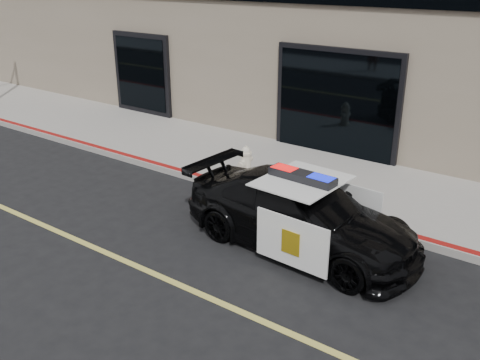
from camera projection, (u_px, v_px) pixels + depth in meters
The scene contains 4 objects.
ground at pixel (188, 289), 8.44m from camera, with size 120.00×120.00×0.00m, color black.
sidewalk_n at pixel (338, 183), 12.35m from camera, with size 60.00×3.50×0.15m, color gray.
police_car at pixel (301, 214), 9.47m from camera, with size 2.29×4.61×1.45m.
fire_hydrant at pixel (246, 162), 12.45m from camera, with size 0.33×0.46×0.72m.
Camera 1 is at (4.89, -5.32, 4.75)m, focal length 40.00 mm.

